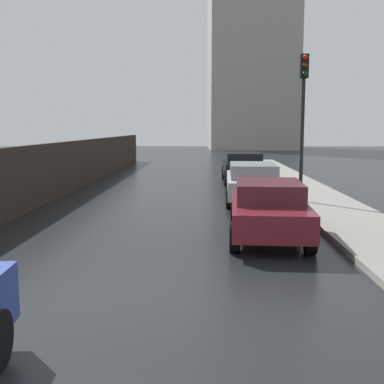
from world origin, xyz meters
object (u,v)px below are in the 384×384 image
Objects in this scene: car_black_behind_camera at (243,167)px; traffic_light at (303,101)px; car_maroon_far_ahead at (268,208)px; car_silver_near_kerb at (252,181)px.

car_black_behind_camera is 0.84× the size of traffic_light.
car_black_behind_camera is at bearing 91.80° from car_maroon_far_ahead.
traffic_light is at bearing -78.52° from car_black_behind_camera.
car_maroon_far_ahead is 1.03× the size of car_black_behind_camera.
car_maroon_far_ahead is (-0.15, -5.52, -0.01)m from car_silver_near_kerb.
car_maroon_far_ahead is 5.80m from traffic_light.
car_black_behind_camera is (0.13, 5.94, 0.02)m from car_silver_near_kerb.
traffic_light reaches higher than car_maroon_far_ahead.
traffic_light reaches higher than car_silver_near_kerb.
car_black_behind_camera is at bearing 101.95° from traffic_light.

